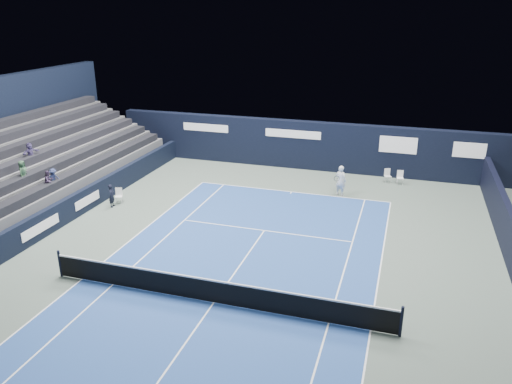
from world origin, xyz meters
TOP-DOWN VIEW (x-y plane):
  - ground at (0.00, 2.00)m, footprint 48.00×48.00m
  - court_surface at (0.00, 0.00)m, footprint 10.97×23.77m
  - folding_chair_back_a at (5.06, 15.33)m, footprint 0.47×0.49m
  - folding_chair_back_b at (5.81, 15.15)m, footprint 0.42×0.41m
  - line_judge_chair at (-8.46, 7.51)m, footprint 0.47×0.46m
  - line_judge at (-8.50, 6.93)m, footprint 0.36×0.49m
  - court_markings at (0.00, 0.00)m, footprint 11.03×23.83m
  - tennis_net at (0.00, 0.00)m, footprint 12.90×0.10m
  - back_sponsor_wall at (0.01, 16.50)m, footprint 26.00×0.63m
  - side_barrier_left at (-9.50, 5.97)m, footprint 0.33×22.00m
  - spectator_stand at (-13.27, 6.99)m, footprint 6.00×18.00m
  - tennis_player at (2.70, 12.18)m, footprint 0.74×0.92m

SIDE VIEW (x-z plane):
  - ground at x=0.00m, z-range 0.00..0.00m
  - court_surface at x=0.00m, z-range 0.00..0.01m
  - court_markings at x=0.00m, z-range 0.01..0.01m
  - folding_chair_back_b at x=5.81m, z-range 0.06..0.88m
  - line_judge_chair at x=-8.46m, z-range 0.06..0.89m
  - tennis_net at x=0.00m, z-range -0.04..1.06m
  - folding_chair_back_a at x=5.06m, z-range 0.14..0.96m
  - side_barrier_left at x=-9.50m, z-range 0.00..1.20m
  - line_judge at x=-8.50m, z-range 0.00..1.23m
  - tennis_player at x=2.70m, z-range 0.00..1.73m
  - back_sponsor_wall at x=0.01m, z-range 0.00..3.10m
  - spectator_stand at x=-13.27m, z-range -1.25..5.15m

